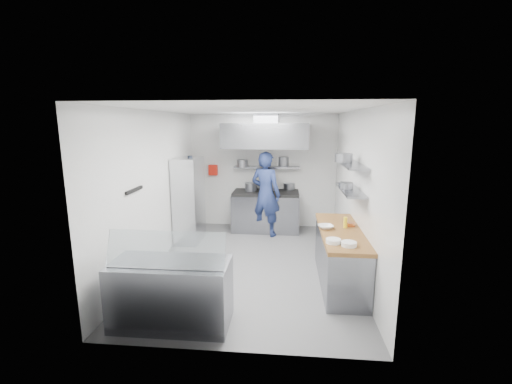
# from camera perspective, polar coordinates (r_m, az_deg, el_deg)

# --- Properties ---
(floor) EXTENTS (5.00, 5.00, 0.00)m
(floor) POSITION_cam_1_polar(r_m,az_deg,el_deg) (6.51, -0.49, -11.92)
(floor) COLOR #4C4C4E
(floor) RESTS_ON ground
(ceiling) EXTENTS (5.00, 5.00, 0.00)m
(ceiling) POSITION_cam_1_polar(r_m,az_deg,el_deg) (5.98, -0.54, 13.55)
(ceiling) COLOR silver
(ceiling) RESTS_ON wall_back
(wall_back) EXTENTS (3.60, 2.80, 0.02)m
(wall_back) POSITION_cam_1_polar(r_m,az_deg,el_deg) (8.55, 1.17, 3.50)
(wall_back) COLOR white
(wall_back) RESTS_ON floor
(wall_front) EXTENTS (3.60, 2.80, 0.02)m
(wall_front) POSITION_cam_1_polar(r_m,az_deg,el_deg) (3.69, -4.45, -7.23)
(wall_front) COLOR white
(wall_front) RESTS_ON floor
(wall_left) EXTENTS (2.80, 5.00, 0.02)m
(wall_left) POSITION_cam_1_polar(r_m,az_deg,el_deg) (6.52, -16.47, 0.54)
(wall_left) COLOR white
(wall_left) RESTS_ON floor
(wall_right) EXTENTS (2.80, 5.00, 0.02)m
(wall_right) POSITION_cam_1_polar(r_m,az_deg,el_deg) (6.18, 16.34, -0.04)
(wall_right) COLOR white
(wall_right) RESTS_ON floor
(gas_range) EXTENTS (1.60, 0.80, 0.90)m
(gas_range) POSITION_cam_1_polar(r_m,az_deg,el_deg) (8.34, 1.63, -3.37)
(gas_range) COLOR gray
(gas_range) RESTS_ON floor
(cooktop) EXTENTS (1.57, 0.78, 0.06)m
(cooktop) POSITION_cam_1_polar(r_m,az_deg,el_deg) (8.23, 1.65, -0.14)
(cooktop) COLOR black
(cooktop) RESTS_ON gas_range
(stock_pot_left) EXTENTS (0.30, 0.30, 0.20)m
(stock_pot_left) POSITION_cam_1_polar(r_m,az_deg,el_deg) (8.29, -0.85, 0.87)
(stock_pot_left) COLOR slate
(stock_pot_left) RESTS_ON cooktop
(stock_pot_mid) EXTENTS (0.34, 0.34, 0.24)m
(stock_pot_mid) POSITION_cam_1_polar(r_m,az_deg,el_deg) (8.37, 2.15, 1.10)
(stock_pot_mid) COLOR slate
(stock_pot_mid) RESTS_ON cooktop
(stock_pot_right) EXTENTS (0.28, 0.28, 0.16)m
(stock_pot_right) POSITION_cam_1_polar(r_m,az_deg,el_deg) (8.52, 5.53, 0.97)
(stock_pot_right) COLOR slate
(stock_pot_right) RESTS_ON cooktop
(over_range_shelf) EXTENTS (1.60, 0.30, 0.04)m
(over_range_shelf) POSITION_cam_1_polar(r_m,az_deg,el_deg) (8.37, 1.78, 4.15)
(over_range_shelf) COLOR gray
(over_range_shelf) RESTS_ON wall_back
(shelf_pot_a) EXTENTS (0.25, 0.25, 0.18)m
(shelf_pot_a) POSITION_cam_1_polar(r_m,az_deg,el_deg) (8.20, -2.28, 4.78)
(shelf_pot_a) COLOR slate
(shelf_pot_a) RESTS_ON over_range_shelf
(shelf_pot_b) EXTENTS (0.27, 0.27, 0.22)m
(shelf_pot_b) POSITION_cam_1_polar(r_m,az_deg,el_deg) (8.53, 4.61, 5.14)
(shelf_pot_b) COLOR slate
(shelf_pot_b) RESTS_ON over_range_shelf
(extractor_hood) EXTENTS (1.90, 1.15, 0.55)m
(extractor_hood) POSITION_cam_1_polar(r_m,az_deg,el_deg) (7.89, 1.63, 9.40)
(extractor_hood) COLOR gray
(extractor_hood) RESTS_ON wall_back
(hood_duct) EXTENTS (0.55, 0.55, 0.24)m
(hood_duct) POSITION_cam_1_polar(r_m,az_deg,el_deg) (8.11, 1.75, 12.14)
(hood_duct) COLOR slate
(hood_duct) RESTS_ON extractor_hood
(red_firebox) EXTENTS (0.22, 0.10, 0.26)m
(red_firebox) POSITION_cam_1_polar(r_m,az_deg,el_deg) (8.66, -7.15, 3.65)
(red_firebox) COLOR red
(red_firebox) RESTS_ON wall_back
(chef) EXTENTS (0.84, 0.71, 1.96)m
(chef) POSITION_cam_1_polar(r_m,az_deg,el_deg) (7.85, 1.62, -0.35)
(chef) COLOR navy
(chef) RESTS_ON floor
(wire_rack) EXTENTS (0.50, 0.90, 1.85)m
(wire_rack) POSITION_cam_1_polar(r_m,az_deg,el_deg) (7.63, -11.09, -1.30)
(wire_rack) COLOR silver
(wire_rack) RESTS_ON floor
(rack_bin_a) EXTENTS (0.16, 0.20, 0.18)m
(rack_bin_a) POSITION_cam_1_polar(r_m,az_deg,el_deg) (7.55, -11.32, -2.43)
(rack_bin_a) COLOR white
(rack_bin_a) RESTS_ON wire_rack
(rack_bin_b) EXTENTS (0.13, 0.17, 0.15)m
(rack_bin_b) POSITION_cam_1_polar(r_m,az_deg,el_deg) (7.73, -10.84, 1.70)
(rack_bin_b) COLOR yellow
(rack_bin_b) RESTS_ON wire_rack
(rack_jar) EXTENTS (0.10, 0.10, 0.18)m
(rack_jar) POSITION_cam_1_polar(r_m,az_deg,el_deg) (7.51, -10.92, 5.27)
(rack_jar) COLOR black
(rack_jar) RESTS_ON wire_rack
(knife_strip) EXTENTS (0.04, 0.55, 0.05)m
(knife_strip) POSITION_cam_1_polar(r_m,az_deg,el_deg) (5.67, -19.63, 0.31)
(knife_strip) COLOR black
(knife_strip) RESTS_ON wall_left
(prep_counter_base) EXTENTS (0.62, 2.00, 0.84)m
(prep_counter_base) POSITION_cam_1_polar(r_m,az_deg,el_deg) (5.83, 13.77, -10.65)
(prep_counter_base) COLOR gray
(prep_counter_base) RESTS_ON floor
(prep_counter_top) EXTENTS (0.65, 2.04, 0.06)m
(prep_counter_top) POSITION_cam_1_polar(r_m,az_deg,el_deg) (5.68, 13.99, -6.43)
(prep_counter_top) COLOR brown
(prep_counter_top) RESTS_ON prep_counter_base
(plate_stack_a) EXTENTS (0.21, 0.21, 0.06)m
(plate_stack_a) POSITION_cam_1_polar(r_m,az_deg,el_deg) (5.04, 12.78, -7.97)
(plate_stack_a) COLOR white
(plate_stack_a) RESTS_ON prep_counter_top
(plate_stack_b) EXTENTS (0.21, 0.21, 0.06)m
(plate_stack_b) POSITION_cam_1_polar(r_m,az_deg,el_deg) (4.97, 15.22, -8.35)
(plate_stack_b) COLOR white
(plate_stack_b) RESTS_ON prep_counter_top
(copper_pan) EXTENTS (0.14, 0.14, 0.06)m
(copper_pan) POSITION_cam_1_polar(r_m,az_deg,el_deg) (5.90, 15.51, -5.22)
(copper_pan) COLOR #C36B37
(copper_pan) RESTS_ON prep_counter_top
(squeeze_bottle) EXTENTS (0.06, 0.06, 0.18)m
(squeeze_bottle) POSITION_cam_1_polar(r_m,az_deg,el_deg) (5.77, 14.66, -4.93)
(squeeze_bottle) COLOR yellow
(squeeze_bottle) RESTS_ON prep_counter_top
(mixing_bowl) EXTENTS (0.29, 0.29, 0.06)m
(mixing_bowl) POSITION_cam_1_polar(r_m,az_deg,el_deg) (5.67, 11.52, -5.70)
(mixing_bowl) COLOR white
(mixing_bowl) RESTS_ON prep_counter_top
(wall_shelf_lower) EXTENTS (0.30, 1.30, 0.04)m
(wall_shelf_lower) POSITION_cam_1_polar(r_m,az_deg,el_deg) (5.84, 15.40, 0.37)
(wall_shelf_lower) COLOR gray
(wall_shelf_lower) RESTS_ON wall_right
(wall_shelf_upper) EXTENTS (0.30, 1.30, 0.04)m
(wall_shelf_upper) POSITION_cam_1_polar(r_m,az_deg,el_deg) (5.78, 15.62, 4.46)
(wall_shelf_upper) COLOR gray
(wall_shelf_upper) RESTS_ON wall_right
(shelf_pot_c) EXTENTS (0.23, 0.23, 0.10)m
(shelf_pot_c) POSITION_cam_1_polar(r_m,az_deg,el_deg) (5.81, 14.76, 1.06)
(shelf_pot_c) COLOR slate
(shelf_pot_c) RESTS_ON wall_shelf_lower
(shelf_pot_d) EXTENTS (0.29, 0.29, 0.14)m
(shelf_pot_d) POSITION_cam_1_polar(r_m,az_deg,el_deg) (5.90, 14.41, 5.55)
(shelf_pot_d) COLOR slate
(shelf_pot_d) RESTS_ON wall_shelf_upper
(display_case) EXTENTS (1.50, 0.70, 0.85)m
(display_case) POSITION_cam_1_polar(r_m,az_deg,el_deg) (4.72, -13.89, -16.05)
(display_case) COLOR gray
(display_case) RESTS_ON floor
(display_glass) EXTENTS (1.47, 0.19, 0.42)m
(display_glass) POSITION_cam_1_polar(r_m,az_deg,el_deg) (4.36, -14.82, -9.20)
(display_glass) COLOR silver
(display_glass) RESTS_ON display_case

